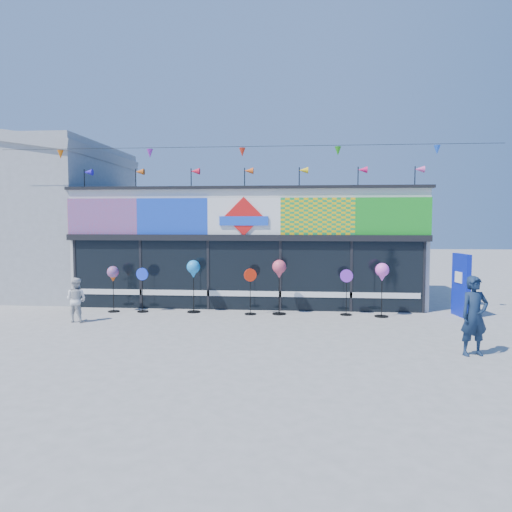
# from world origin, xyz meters

# --- Properties ---
(ground) EXTENTS (80.00, 80.00, 0.00)m
(ground) POSITION_xyz_m (0.00, 0.00, 0.00)
(ground) COLOR gray
(ground) RESTS_ON ground
(kite_shop) EXTENTS (16.00, 5.70, 5.31)m
(kite_shop) POSITION_xyz_m (0.00, 5.94, 2.05)
(kite_shop) COLOR silver
(kite_shop) RESTS_ON ground
(neighbour_building) EXTENTS (8.18, 7.20, 6.87)m
(neighbour_building) POSITION_xyz_m (-10.00, 7.00, 3.20)
(neighbour_building) COLOR #A3A5A8
(neighbour_building) RESTS_ON ground
(blue_sign) EXTENTS (0.30, 0.98, 1.94)m
(blue_sign) POSITION_xyz_m (6.80, 2.92, 0.98)
(blue_sign) COLOR #0B1CA9
(blue_sign) RESTS_ON ground
(spinner_0) EXTENTS (0.38, 0.38, 1.49)m
(spinner_0) POSITION_xyz_m (-4.18, 2.67, 1.19)
(spinner_0) COLOR black
(spinner_0) RESTS_ON ground
(spinner_1) EXTENTS (0.40, 0.37, 1.44)m
(spinner_1) POSITION_xyz_m (-3.23, 2.73, 0.76)
(spinner_1) COLOR black
(spinner_1) RESTS_ON ground
(spinner_2) EXTENTS (0.43, 0.43, 1.69)m
(spinner_2) POSITION_xyz_m (-1.57, 2.82, 1.35)
(spinner_2) COLOR black
(spinner_2) RESTS_ON ground
(spinner_3) EXTENTS (0.39, 0.37, 1.45)m
(spinner_3) POSITION_xyz_m (0.29, 2.63, 0.77)
(spinner_3) COLOR black
(spinner_3) RESTS_ON ground
(spinner_4) EXTENTS (0.44, 0.44, 1.73)m
(spinner_4) POSITION_xyz_m (1.20, 2.74, 1.38)
(spinner_4) COLOR black
(spinner_4) RESTS_ON ground
(spinner_5) EXTENTS (0.40, 0.37, 1.44)m
(spinner_5) POSITION_xyz_m (3.30, 2.80, 0.76)
(spinner_5) COLOR black
(spinner_5) RESTS_ON ground
(spinner_6) EXTENTS (0.42, 0.42, 1.67)m
(spinner_6) POSITION_xyz_m (4.36, 2.61, 1.33)
(spinner_6) COLOR black
(spinner_6) RESTS_ON ground
(adult_man) EXTENTS (0.73, 0.58, 1.76)m
(adult_man) POSITION_xyz_m (5.67, -1.68, 0.88)
(adult_man) COLOR #13233D
(adult_man) RESTS_ON ground
(child) EXTENTS (0.69, 0.47, 1.30)m
(child) POSITION_xyz_m (-4.67, 1.03, 0.65)
(child) COLOR silver
(child) RESTS_ON ground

